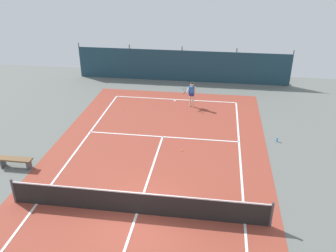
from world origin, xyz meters
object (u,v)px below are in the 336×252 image
Objects in this scene: tennis_ball_midcourt at (182,150)px; tennis_net at (136,203)px; courtside_bench at (15,161)px; water_bottle at (277,140)px; tennis_ball_near_player at (122,110)px; tennis_player at (192,93)px.

tennis_net is at bearing -103.36° from tennis_ball_midcourt.
tennis_ball_midcourt is (1.20, 5.04, -0.48)m from tennis_net.
tennis_net reaches higher than tennis_ball_midcourt.
courtside_bench is 13.15m from water_bottle.
tennis_ball_near_player is at bearing 66.12° from courtside_bench.
tennis_net is at bearing -132.16° from water_bottle.
tennis_player is 11.30m from courtside_bench.
tennis_net is 5.20m from tennis_ball_midcourt.
courtside_bench is (-7.49, -8.44, -0.59)m from tennis_player.
tennis_ball_midcourt is 5.20m from water_bottle.
courtside_bench is at bearing 77.38° from tennis_player.
tennis_ball_midcourt is at bearing -46.80° from tennis_ball_near_player.
tennis_ball_near_player is at bearing 133.20° from tennis_ball_midcourt.
tennis_ball_midcourt is at bearing 119.11° from tennis_player.
tennis_player is 24.85× the size of tennis_ball_midcourt.
water_bottle is at bearing 19.16° from tennis_ball_midcourt.
courtside_bench is at bearing -160.69° from tennis_ball_midcourt.
water_bottle is at bearing -17.38° from tennis_ball_near_player.
courtside_bench is (-7.51, -2.63, 0.34)m from tennis_ball_midcourt.
tennis_ball_near_player is 7.90m from courtside_bench.
courtside_bench is at bearing -160.75° from water_bottle.
courtside_bench is 6.67× the size of water_bottle.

